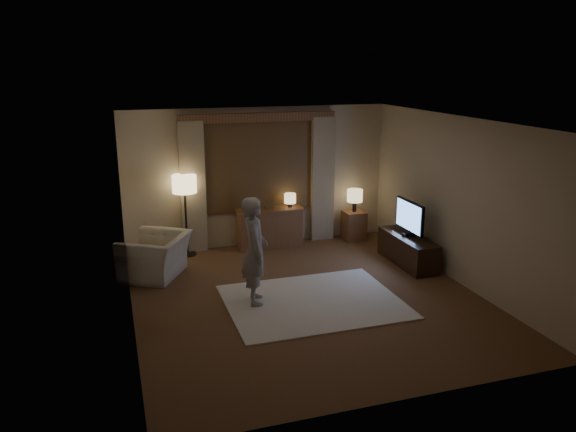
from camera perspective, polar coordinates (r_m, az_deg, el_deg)
name	(u,v)px	position (r m, az deg, el deg)	size (l,w,h in m)	color
room	(297,203)	(8.44, 0.91, 1.30)	(5.04, 5.54, 2.64)	brown
rug	(313,302)	(8.29, 2.56, -8.68)	(2.50, 2.00, 0.02)	silver
sideboard	(270,229)	(10.58, -1.85, -1.30)	(1.20, 0.40, 0.70)	brown
picture_frame	(270,206)	(10.46, -1.87, 1.06)	(0.16, 0.02, 0.20)	brown
plant	(249,205)	(10.35, -4.01, 1.16)	(0.17, 0.13, 0.30)	#999999
table_lamp_sideboard	(290,199)	(10.55, 0.21, 1.74)	(0.22, 0.22, 0.30)	black
floor_lamp	(185,188)	(10.06, -10.47, 2.78)	(0.43, 0.43, 1.47)	black
armchair	(155,256)	(9.38, -13.32, -3.99)	(1.06, 0.92, 0.69)	beige
side_table	(354,225)	(11.13, 6.71, -0.93)	(0.40, 0.40, 0.56)	brown
table_lamp_side	(355,196)	(10.98, 6.80, 2.01)	(0.30, 0.30, 0.44)	black
tv_stand	(408,250)	(9.92, 12.07, -3.40)	(0.45, 1.40, 0.50)	black
tv	(410,217)	(9.75, 12.26, -0.10)	(0.21, 0.86, 0.62)	black
person	(255,251)	(7.99, -3.39, -3.52)	(0.57, 0.37, 1.56)	#B2ABA4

